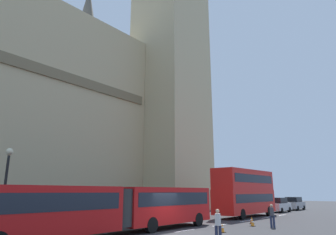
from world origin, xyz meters
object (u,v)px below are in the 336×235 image
object	(u,v)px
traffic_cone_east	(252,220)
pedestrian_by_kerb	(272,215)
articulated_bus	(115,206)
street_lamp	(5,184)
double_decker_bus	(245,191)
sedan_lead	(279,205)
traffic_cone_west	(222,228)
sedan_trailing	(294,204)
traffic_cone_middle	(252,222)
pedestrian_near_cones	(218,224)

from	to	relation	value
traffic_cone_east	pedestrian_by_kerb	size ratio (longest dim) A/B	0.34
articulated_bus	street_lamp	distance (m)	6.84
articulated_bus	double_decker_bus	size ratio (longest dim) A/B	1.79
sedan_lead	pedestrian_by_kerb	bearing A→B (deg)	-160.84
traffic_cone_west	street_lamp	xyz separation A→B (m)	(-10.37, 8.96, 2.77)
double_decker_bus	sedan_lead	distance (m)	10.02
pedestrian_by_kerb	sedan_lead	bearing A→B (deg)	19.16
articulated_bus	sedan_trailing	xyz separation A→B (m)	(34.17, 0.23, -0.83)
articulated_bus	street_lamp	bearing A→B (deg)	137.85
double_decker_bus	pedestrian_by_kerb	distance (m)	10.03
double_decker_bus	traffic_cone_east	world-z (taller)	double_decker_bus
sedan_trailing	traffic_cone_middle	xyz separation A→B (m)	(-24.07, -4.61, -0.63)
traffic_cone_middle	traffic_cone_east	size ratio (longest dim) A/B	1.00
sedan_trailing	pedestrian_by_kerb	size ratio (longest dim) A/B	2.60
articulated_bus	traffic_cone_middle	xyz separation A→B (m)	(10.10, -4.37, -1.46)
pedestrian_near_cones	street_lamp	bearing A→B (deg)	121.82
sedan_lead	pedestrian_near_cones	xyz separation A→B (m)	(-26.07, -6.55, -0.00)
sedan_trailing	pedestrian_by_kerb	bearing A→B (deg)	-165.54
double_decker_bus	sedan_lead	bearing A→B (deg)	1.07
sedan_lead	traffic_cone_east	distance (m)	16.53
traffic_cone_west	traffic_cone_middle	bearing A→B (deg)	1.01
sedan_trailing	traffic_cone_east	size ratio (longest dim) A/B	7.59
articulated_bus	traffic_cone_east	xyz separation A→B (m)	(11.74, -3.53, -1.46)
pedestrian_by_kerb	sedan_trailing	bearing A→B (deg)	14.46
traffic_cone_west	sedan_lead	bearing A→B (deg)	11.69
articulated_bus	pedestrian_by_kerb	xyz separation A→B (m)	(10.12, -5.97, -0.83)
sedan_lead	pedestrian_by_kerb	distance (m)	18.75
pedestrian_by_kerb	traffic_cone_east	bearing A→B (deg)	56.38
articulated_bus	traffic_cone_east	bearing A→B (deg)	-16.75
sedan_lead	street_lamp	distance (m)	33.17
sedan_trailing	traffic_cone_west	world-z (taller)	sedan_trailing
traffic_cone_middle	pedestrian_by_kerb	distance (m)	1.71
sedan_lead	traffic_cone_west	xyz separation A→B (m)	(-22.44, -4.64, -0.63)
sedan_trailing	sedan_lead	bearing A→B (deg)	-179.56
pedestrian_near_cones	traffic_cone_west	bearing A→B (deg)	27.65
pedestrian_near_cones	traffic_cone_middle	bearing A→B (deg)	13.39
double_decker_bus	pedestrian_near_cones	size ratio (longest dim) A/B	5.90
double_decker_bus	traffic_cone_middle	world-z (taller)	double_decker_bus
sedan_lead	pedestrian_by_kerb	size ratio (longest dim) A/B	2.60
sedan_lead	street_lamp	bearing A→B (deg)	172.50
articulated_bus	street_lamp	world-z (taller)	street_lamp
double_decker_bus	sedan_trailing	world-z (taller)	double_decker_bus
sedan_lead	traffic_cone_middle	world-z (taller)	sedan_lead
sedan_trailing	articulated_bus	bearing A→B (deg)	-179.61
traffic_cone_east	street_lamp	xyz separation A→B (m)	(-16.72, 8.04, 2.77)
sedan_trailing	street_lamp	world-z (taller)	street_lamp
pedestrian_near_cones	pedestrian_by_kerb	size ratio (longest dim) A/B	1.00
sedan_lead	articulated_bus	bearing A→B (deg)	-179.62
double_decker_bus	traffic_cone_east	size ratio (longest dim) A/B	17.18
traffic_cone_middle	street_lamp	bearing A→B (deg)	149.51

